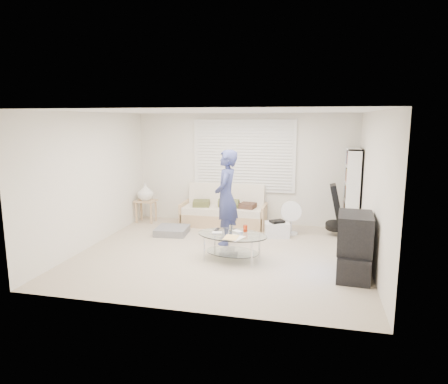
% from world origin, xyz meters
% --- Properties ---
extents(ground, '(5.00, 5.00, 0.00)m').
position_xyz_m(ground, '(0.00, 0.00, 0.00)').
color(ground, tan).
rests_on(ground, ground).
extents(room_shell, '(5.02, 4.52, 2.51)m').
position_xyz_m(room_shell, '(0.00, 0.48, 1.63)').
color(room_shell, silver).
rests_on(room_shell, ground).
extents(window_blinds, '(2.32, 0.08, 1.62)m').
position_xyz_m(window_blinds, '(0.00, 2.20, 1.55)').
color(window_blinds, silver).
rests_on(window_blinds, ground).
extents(futon_sofa, '(1.88, 0.76, 0.92)m').
position_xyz_m(futon_sofa, '(-0.39, 1.87, 0.30)').
color(futon_sofa, tan).
rests_on(futon_sofa, ground).
extents(grey_floor_pillow, '(0.69, 0.69, 0.14)m').
position_xyz_m(grey_floor_pillow, '(-1.29, 0.95, 0.07)').
color(grey_floor_pillow, slate).
rests_on(grey_floor_pillow, ground).
extents(side_table, '(0.46, 0.37, 0.91)m').
position_xyz_m(side_table, '(-2.22, 1.75, 0.67)').
color(side_table, tan).
rests_on(side_table, ground).
extents(bookshelf, '(0.28, 0.76, 1.80)m').
position_xyz_m(bookshelf, '(2.32, 1.74, 0.90)').
color(bookshelf, white).
rests_on(bookshelf, ground).
extents(guitar_case, '(0.40, 0.39, 1.05)m').
position_xyz_m(guitar_case, '(2.05, 1.62, 0.47)').
color(guitar_case, black).
rests_on(guitar_case, ground).
extents(floor_fan, '(0.43, 0.29, 0.71)m').
position_xyz_m(floor_fan, '(1.14, 1.49, 0.41)').
color(floor_fan, white).
rests_on(floor_fan, ground).
extents(storage_bin, '(0.54, 0.43, 0.34)m').
position_xyz_m(storage_bin, '(0.87, 1.25, 0.16)').
color(storage_bin, white).
rests_on(storage_bin, ground).
extents(tv_unit, '(0.55, 0.93, 0.98)m').
position_xyz_m(tv_unit, '(2.20, -0.57, 0.47)').
color(tv_unit, black).
rests_on(tv_unit, ground).
extents(coffee_table, '(1.30, 0.92, 0.57)m').
position_xyz_m(coffee_table, '(0.25, -0.28, 0.36)').
color(coffee_table, silver).
rests_on(coffee_table, ground).
extents(standing_person, '(0.45, 0.67, 1.81)m').
position_xyz_m(standing_person, '(-0.05, 0.60, 0.90)').
color(standing_person, navy).
rests_on(standing_person, ground).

